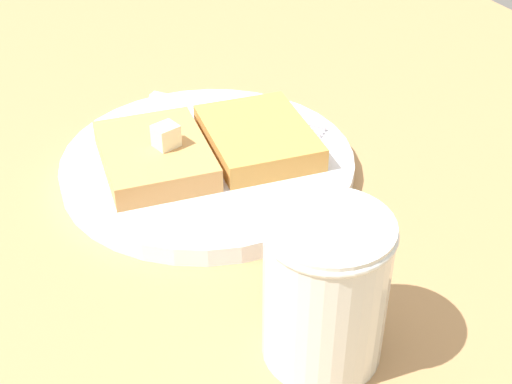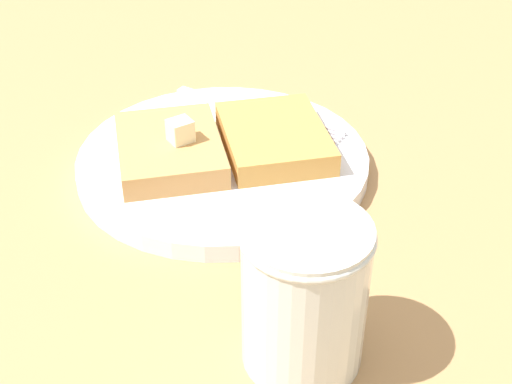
% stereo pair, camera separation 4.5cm
% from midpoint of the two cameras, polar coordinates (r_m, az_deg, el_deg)
% --- Properties ---
extents(table_surface, '(1.05, 1.05, 0.02)m').
position_cam_midpoint_polar(table_surface, '(0.53, -6.82, -2.33)').
color(table_surface, '#A57B4E').
rests_on(table_surface, ground).
extents(plate, '(0.23, 0.23, 0.01)m').
position_cam_midpoint_polar(plate, '(0.55, -0.30, 2.49)').
color(plate, white).
rests_on(plate, table_surface).
extents(toast_slice_left, '(0.09, 0.11, 0.02)m').
position_cam_midpoint_polar(toast_slice_left, '(0.54, -4.54, 3.35)').
color(toast_slice_left, tan).
rests_on(toast_slice_left, plate).
extents(toast_slice_middle, '(0.09, 0.11, 0.02)m').
position_cam_midpoint_polar(toast_slice_middle, '(0.55, 3.82, 4.28)').
color(toast_slice_middle, '#CB9043').
rests_on(toast_slice_middle, plate).
extents(butter_pat_primary, '(0.02, 0.02, 0.02)m').
position_cam_midpoint_polar(butter_pat_primary, '(0.53, -3.63, 4.84)').
color(butter_pat_primary, '#F5EFC4').
rests_on(butter_pat_primary, toast_slice_left).
extents(fork, '(0.11, 0.13, 0.00)m').
position_cam_midpoint_polar(fork, '(0.60, 3.03, 6.03)').
color(fork, silver).
rests_on(fork, plate).
extents(syrup_jar, '(0.07, 0.07, 0.09)m').
position_cam_midpoint_polar(syrup_jar, '(0.39, 7.27, -8.81)').
color(syrup_jar, '#5A2A0F').
rests_on(syrup_jar, table_surface).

